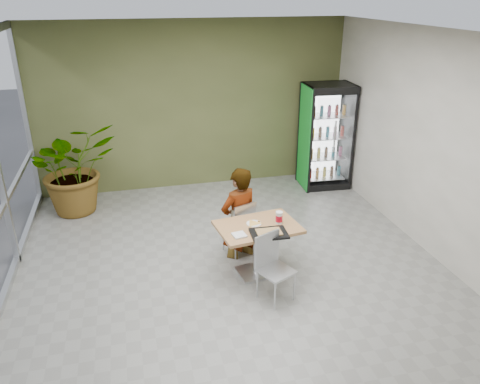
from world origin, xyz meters
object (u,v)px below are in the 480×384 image
(seated_woman, at_px, (239,222))
(beverage_fridge, at_px, (326,136))
(dining_table, at_px, (258,239))
(chair_near, at_px, (272,261))
(soda_cup, at_px, (279,218))
(potted_plant, at_px, (74,168))
(cafeteria_tray, at_px, (269,233))
(chair_far, at_px, (242,224))

(seated_woman, xyz_separation_m, beverage_fridge, (2.30, 2.23, 0.48))
(dining_table, height_order, seated_woman, seated_woman)
(chair_near, relative_size, soda_cup, 5.13)
(beverage_fridge, distance_m, potted_plant, 4.75)
(cafeteria_tray, distance_m, beverage_fridge, 3.74)
(seated_woman, distance_m, cafeteria_tray, 0.90)
(chair_near, xyz_separation_m, soda_cup, (0.27, 0.54, 0.32))
(dining_table, xyz_separation_m, potted_plant, (-2.56, 2.74, 0.27))
(chair_far, height_order, potted_plant, potted_plant)
(dining_table, distance_m, chair_far, 0.55)
(chair_far, xyz_separation_m, soda_cup, (0.38, -0.55, 0.33))
(beverage_fridge, relative_size, potted_plant, 1.26)
(seated_woman, height_order, cafeteria_tray, seated_woman)
(dining_table, bearing_deg, cafeteria_tray, -75.22)
(soda_cup, bearing_deg, chair_far, 124.94)
(seated_woman, relative_size, potted_plant, 1.04)
(potted_plant, bearing_deg, beverage_fridge, 0.81)
(beverage_fridge, bearing_deg, chair_far, -131.61)
(chair_far, distance_m, potted_plant, 3.32)
(chair_near, height_order, cafeteria_tray, chair_near)
(dining_table, distance_m, soda_cup, 0.42)
(chair_near, xyz_separation_m, potted_plant, (-2.58, 3.29, 0.29))
(dining_table, relative_size, chair_far, 1.36)
(chair_far, bearing_deg, potted_plant, -62.49)
(chair_near, height_order, soda_cup, soda_cup)
(chair_near, bearing_deg, potted_plant, 103.61)
(chair_near, xyz_separation_m, beverage_fridge, (2.16, 3.35, 0.50))
(cafeteria_tray, bearing_deg, seated_woman, 102.67)
(chair_far, relative_size, potted_plant, 0.53)
(cafeteria_tray, bearing_deg, dining_table, 104.78)
(cafeteria_tray, bearing_deg, chair_far, 101.02)
(dining_table, relative_size, chair_near, 1.33)
(chair_far, height_order, chair_near, chair_near)
(seated_woman, xyz_separation_m, soda_cup, (0.41, -0.58, 0.30))
(seated_woman, height_order, beverage_fridge, beverage_fridge)
(soda_cup, height_order, potted_plant, potted_plant)
(seated_woman, bearing_deg, cafeteria_tray, 81.79)
(chair_near, distance_m, potted_plant, 4.19)
(seated_woman, relative_size, cafeteria_tray, 3.53)
(chair_near, bearing_deg, seated_woman, 72.85)
(potted_plant, bearing_deg, soda_cup, -43.86)
(dining_table, relative_size, cafeteria_tray, 2.47)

